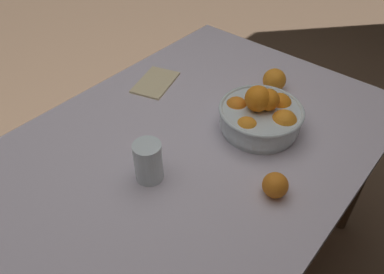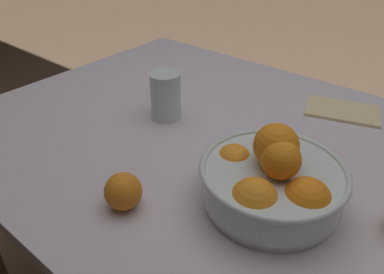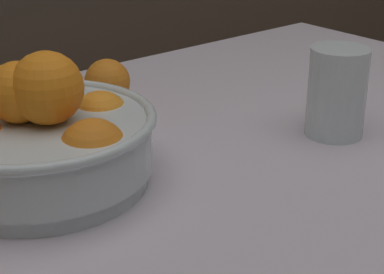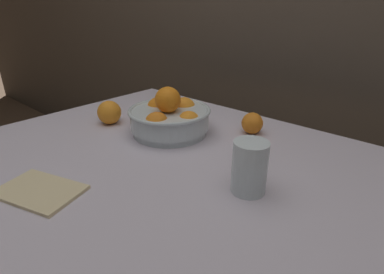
% 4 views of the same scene
% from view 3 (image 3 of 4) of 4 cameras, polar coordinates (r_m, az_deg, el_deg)
% --- Properties ---
extents(dining_table, '(1.32, 0.94, 0.72)m').
position_cam_3_polar(dining_table, '(0.79, 3.25, -8.15)').
color(dining_table, silver).
rests_on(dining_table, ground_plane).
extents(fruit_bowl, '(0.26, 0.26, 0.16)m').
position_cam_3_polar(fruit_bowl, '(0.74, -13.49, -0.13)').
color(fruit_bowl, silver).
rests_on(fruit_bowl, dining_table).
extents(juice_glass, '(0.08, 0.08, 0.12)m').
position_cam_3_polar(juice_glass, '(0.88, 12.71, 3.45)').
color(juice_glass, '#F4A314').
rests_on(juice_glass, dining_table).
extents(orange_loose_near_bowl, '(0.07, 0.07, 0.07)m').
position_cam_3_polar(orange_loose_near_bowl, '(0.98, -7.54, 4.90)').
color(orange_loose_near_bowl, orange).
rests_on(orange_loose_near_bowl, dining_table).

